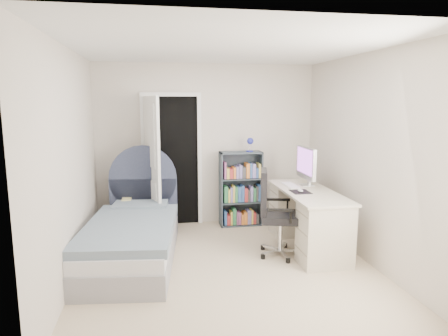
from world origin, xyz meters
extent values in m
cube|color=tan|center=(0.00, 0.00, -0.03)|extent=(3.40, 3.60, 0.05)
cube|color=white|center=(0.00, 0.00, 2.52)|extent=(3.40, 3.60, 0.05)
cube|color=beige|center=(0.00, 1.82, 1.25)|extent=(3.40, 0.05, 2.50)
cube|color=beige|center=(0.00, -1.82, 1.25)|extent=(3.40, 0.05, 2.50)
cube|color=beige|center=(-1.72, 0.00, 1.25)|extent=(0.05, 3.60, 2.50)
cube|color=beige|center=(1.72, 0.00, 1.25)|extent=(0.05, 3.60, 2.50)
cube|color=black|center=(-0.55, 1.80, 1.00)|extent=(0.80, 0.01, 2.00)
cube|color=white|center=(-0.98, 1.77, 1.00)|extent=(0.06, 0.06, 2.00)
cube|color=white|center=(-0.12, 1.77, 1.00)|extent=(0.06, 0.06, 2.00)
cube|color=white|center=(-0.55, 1.77, 2.03)|extent=(0.92, 0.06, 0.06)
cube|color=white|center=(-0.85, 1.38, 1.00)|extent=(0.23, 0.79, 2.00)
cube|color=gray|center=(-1.11, 0.33, 0.13)|extent=(1.20, 2.15, 0.27)
cube|color=silver|center=(-1.11, 0.33, 0.34)|extent=(1.17, 2.10, 0.16)
cube|color=slate|center=(-1.12, 0.23, 0.46)|extent=(1.20, 1.85, 0.10)
cube|color=slate|center=(-1.03, 1.07, 0.48)|extent=(0.77, 0.49, 0.12)
cube|color=#363C53|center=(-0.99, 1.39, 0.41)|extent=(0.97, 0.17, 0.82)
cylinder|color=#363C53|center=(-0.99, 1.39, 0.82)|extent=(0.97, 0.17, 0.97)
cylinder|color=tan|center=(-1.33, 1.15, 0.23)|extent=(0.03, 0.03, 0.46)
cylinder|color=tan|center=(-1.33, 1.46, 0.23)|extent=(0.03, 0.03, 0.46)
cylinder|color=tan|center=(-1.02, 1.15, 0.23)|extent=(0.03, 0.03, 0.46)
cylinder|color=tan|center=(-1.02, 1.46, 0.23)|extent=(0.03, 0.03, 0.46)
cube|color=tan|center=(-1.18, 1.30, 0.45)|extent=(0.37, 0.37, 0.03)
cube|color=tan|center=(-1.18, 1.30, 0.16)|extent=(0.33, 0.33, 0.02)
cube|color=#B24C33|center=(-1.23, 1.30, 0.48)|extent=(0.15, 0.20, 0.03)
cube|color=#3F598C|center=(-1.23, 1.30, 0.51)|extent=(0.14, 0.20, 0.03)
cube|color=#D8CC7F|center=(-1.23, 1.30, 0.54)|extent=(0.13, 0.19, 0.03)
cylinder|color=silver|center=(-0.81, 1.36, 0.01)|extent=(0.18, 0.18, 0.02)
cylinder|color=silver|center=(-0.81, 1.36, 0.62)|extent=(0.01, 0.01, 1.22)
sphere|color=silver|center=(-0.76, 1.32, 1.20)|extent=(0.07, 0.07, 0.07)
cube|color=#3A464F|center=(0.18, 1.56, 0.58)|extent=(0.02, 0.28, 1.16)
cube|color=#3A464F|center=(0.81, 1.56, 0.58)|extent=(0.02, 0.28, 1.16)
cube|color=#3A464F|center=(0.49, 1.56, 1.15)|extent=(0.65, 0.28, 0.02)
cube|color=#3A464F|center=(0.49, 1.56, 0.01)|extent=(0.65, 0.28, 0.02)
cube|color=#3A464F|center=(0.49, 1.69, 0.58)|extent=(0.65, 0.01, 1.16)
cube|color=#3A464F|center=(0.49, 1.56, 0.37)|extent=(0.61, 0.26, 0.02)
cube|color=#3A464F|center=(0.49, 1.56, 0.74)|extent=(0.61, 0.26, 0.02)
cylinder|color=#222996|center=(0.63, 1.56, 1.17)|extent=(0.11, 0.11, 0.02)
cylinder|color=silver|center=(0.63, 1.56, 1.24)|extent=(0.01, 0.01, 0.15)
sphere|color=#222996|center=(0.63, 1.53, 1.33)|extent=(0.10, 0.10, 0.10)
cube|color=#335999|center=(0.24, 1.54, 0.14)|extent=(0.04, 0.19, 0.22)
cube|color=#B23333|center=(0.29, 1.54, 0.10)|extent=(0.05, 0.19, 0.15)
cube|color=#D8BF4C|center=(0.33, 1.54, 0.13)|extent=(0.03, 0.19, 0.21)
cube|color=#337F4C|center=(0.38, 1.54, 0.15)|extent=(0.05, 0.19, 0.25)
cube|color=#994C7F|center=(0.43, 1.54, 0.13)|extent=(0.03, 0.19, 0.20)
cube|color=#994C7F|center=(0.46, 1.54, 0.12)|extent=(0.04, 0.19, 0.19)
cube|color=orange|center=(0.51, 1.54, 0.11)|extent=(0.04, 0.19, 0.16)
cube|color=orange|center=(0.56, 1.54, 0.12)|extent=(0.05, 0.19, 0.19)
cube|color=#7F72B2|center=(0.62, 1.54, 0.13)|extent=(0.05, 0.19, 0.21)
cube|color=#D8BF4C|center=(0.66, 1.54, 0.14)|extent=(0.02, 0.19, 0.22)
cube|color=#B23333|center=(0.70, 1.54, 0.12)|extent=(0.04, 0.19, 0.18)
cube|color=#3F3F3F|center=(0.75, 1.54, 0.10)|extent=(0.04, 0.19, 0.15)
cube|color=#337F4C|center=(0.25, 1.54, 0.51)|extent=(0.06, 0.19, 0.25)
cube|color=#D8BF4C|center=(0.30, 1.54, 0.49)|extent=(0.03, 0.19, 0.20)
cube|color=#7F72B2|center=(0.33, 1.54, 0.50)|extent=(0.03, 0.19, 0.22)
cube|color=#D8BF4C|center=(0.37, 1.54, 0.52)|extent=(0.03, 0.19, 0.25)
cube|color=#337F4C|center=(0.41, 1.54, 0.51)|extent=(0.04, 0.19, 0.23)
cube|color=#335999|center=(0.46, 1.54, 0.51)|extent=(0.05, 0.19, 0.24)
cube|color=#335999|center=(0.51, 1.54, 0.52)|extent=(0.04, 0.19, 0.25)
cube|color=#B23333|center=(0.56, 1.54, 0.49)|extent=(0.05, 0.19, 0.21)
cube|color=#3F3F3F|center=(0.61, 1.54, 0.48)|extent=(0.03, 0.19, 0.18)
cube|color=#7F72B2|center=(0.65, 1.54, 0.50)|extent=(0.04, 0.19, 0.23)
cube|color=#337F4C|center=(0.70, 1.54, 0.49)|extent=(0.04, 0.19, 0.21)
cube|color=#3F3F3F|center=(0.74, 1.54, 0.51)|extent=(0.03, 0.19, 0.23)
cube|color=#335999|center=(0.78, 1.54, 0.52)|extent=(0.05, 0.19, 0.25)
cube|color=#994C7F|center=(0.23, 1.54, 0.89)|extent=(0.03, 0.19, 0.25)
cube|color=#D8BF4C|center=(0.28, 1.54, 0.84)|extent=(0.04, 0.19, 0.16)
cube|color=#B23333|center=(0.33, 1.54, 0.84)|extent=(0.05, 0.19, 0.15)
cube|color=orange|center=(0.38, 1.54, 0.85)|extent=(0.04, 0.19, 0.17)
cube|color=#7F72B2|center=(0.42, 1.54, 0.85)|extent=(0.04, 0.19, 0.18)
cube|color=#7F72B2|center=(0.47, 1.54, 0.86)|extent=(0.05, 0.19, 0.20)
cube|color=#3F3F3F|center=(0.53, 1.54, 0.85)|extent=(0.05, 0.19, 0.17)
cube|color=orange|center=(0.59, 1.54, 0.87)|extent=(0.05, 0.19, 0.22)
cube|color=#335999|center=(0.63, 1.54, 0.88)|extent=(0.03, 0.19, 0.23)
cube|color=#7F72B2|center=(0.68, 1.54, 0.87)|extent=(0.05, 0.19, 0.21)
cube|color=#335999|center=(0.73, 1.54, 0.84)|extent=(0.04, 0.19, 0.15)
cube|color=#D8BF4C|center=(0.77, 1.54, 0.87)|extent=(0.03, 0.19, 0.22)
cube|color=beige|center=(1.15, 0.42, 0.76)|extent=(0.64, 1.60, 0.03)
cube|color=beige|center=(1.15, -0.14, 0.37)|extent=(0.59, 0.43, 0.75)
cube|color=beige|center=(1.15, 0.99, 0.37)|extent=(0.59, 0.43, 0.75)
cube|color=silver|center=(1.26, 0.74, 0.78)|extent=(0.17, 0.17, 0.01)
cube|color=silver|center=(1.29, 0.74, 0.91)|extent=(0.03, 0.06, 0.23)
cube|color=silver|center=(1.23, 0.74, 1.10)|extent=(0.05, 0.60, 0.43)
cube|color=#B255D0|center=(1.21, 0.74, 1.12)|extent=(0.00, 0.53, 0.34)
cube|color=white|center=(1.02, 0.74, 0.79)|extent=(0.14, 0.43, 0.02)
cube|color=black|center=(1.02, 0.37, 0.78)|extent=(0.23, 0.28, 0.00)
ellipsoid|color=white|center=(1.02, 0.37, 0.80)|extent=(0.06, 0.11, 0.03)
cube|color=silver|center=(0.86, 0.21, 0.06)|extent=(0.28, 0.11, 0.02)
cylinder|color=black|center=(0.99, 0.17, 0.03)|extent=(0.07, 0.07, 0.06)
cube|color=silver|center=(0.80, 0.35, 0.06)|extent=(0.18, 0.26, 0.02)
cylinder|color=black|center=(0.87, 0.47, 0.03)|extent=(0.07, 0.07, 0.06)
cube|color=silver|center=(0.64, 0.35, 0.06)|extent=(0.21, 0.24, 0.02)
cylinder|color=black|center=(0.56, 0.45, 0.03)|extent=(0.07, 0.07, 0.06)
cube|color=silver|center=(0.60, 0.19, 0.06)|extent=(0.27, 0.14, 0.02)
cylinder|color=black|center=(0.48, 0.14, 0.03)|extent=(0.07, 0.07, 0.06)
cube|color=silver|center=(0.73, 0.11, 0.06)|extent=(0.06, 0.28, 0.02)
cylinder|color=black|center=(0.74, -0.03, 0.03)|extent=(0.07, 0.07, 0.06)
cylinder|color=silver|center=(0.73, 0.24, 0.27)|extent=(0.06, 0.06, 0.42)
cube|color=black|center=(0.73, 0.24, 0.50)|extent=(0.58, 0.58, 0.09)
cube|color=black|center=(0.51, 0.30, 0.81)|extent=(0.18, 0.44, 0.55)
cube|color=black|center=(0.64, 0.00, 0.66)|extent=(0.30, 0.11, 0.03)
cube|color=black|center=(0.77, 0.50, 0.66)|extent=(0.30, 0.11, 0.03)
camera|label=1|loc=(-0.80, -4.39, 1.93)|focal=32.00mm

